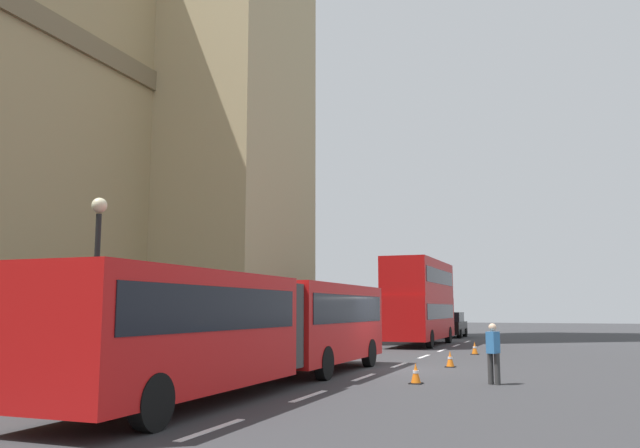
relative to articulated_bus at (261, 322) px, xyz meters
The scene contains 10 objects.
ground_plane 6.58m from the articulated_bus, 18.32° to the right, with size 160.00×160.00×0.00m, color #333335.
lane_centre_marking 10.41m from the articulated_bus, 11.19° to the right, with size 34.40×0.16×0.01m.
articulated_bus is the anchor object (origin of this frame).
double_decker_bus 21.30m from the articulated_bus, ahead, with size 9.31×2.54×4.90m.
sedan_lead 32.31m from the articulated_bus, ahead, with size 4.40×1.86×1.85m.
traffic_cone_west 4.60m from the articulated_bus, 62.21° to the right, with size 0.36×0.36×0.58m.
traffic_cone_middle 8.68m from the articulated_bus, 27.31° to the right, with size 0.36×0.36×0.58m.
traffic_cone_east 15.12m from the articulated_bus, 15.15° to the right, with size 0.36×0.36×0.58m.
street_lamp 4.91m from the articulated_bus, 107.62° to the left, with size 0.44×0.44×5.27m.
pedestrian_near_cones 6.55m from the articulated_bus, 66.34° to the right, with size 0.46×0.36×1.69m.
Camera 1 is at (-22.16, -5.83, 2.09)m, focal length 35.84 mm.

